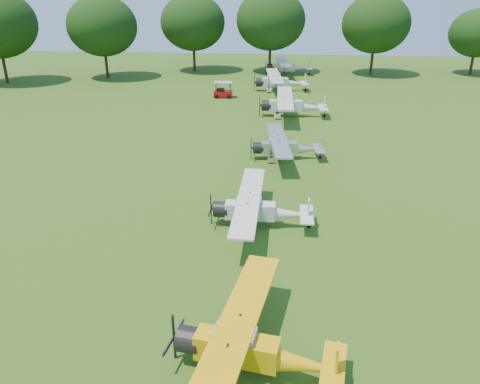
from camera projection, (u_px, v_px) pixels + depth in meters
The scene contains 9 objects.
ground at pixel (254, 240), 26.00m from camera, with size 160.00×160.00×0.00m, color #274D13.
tree_belt at pixel (330, 97), 22.57m from camera, with size 137.36×130.27×14.52m.
aircraft_2 at pixel (250, 347), 16.55m from camera, with size 6.40×10.15×1.99m.
aircraft_3 at pixel (258, 208), 27.11m from camera, with size 6.06×9.62×1.90m.
aircraft_4 at pixel (285, 146), 37.90m from camera, with size 6.05×9.60×1.88m.
aircraft_5 at pixel (291, 104), 50.42m from camera, with size 7.44×11.83×2.33m.
aircraft_6 at pixel (279, 81), 63.09m from camera, with size 7.41×11.78×2.31m.
aircraft_7 at pixel (287, 66), 75.00m from camera, with size 7.56×12.01×2.36m.
golf_cart at pixel (223, 92), 59.53m from camera, with size 2.41×1.59×1.97m.
Camera 1 is at (1.75, -22.71, 12.84)m, focal length 35.00 mm.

